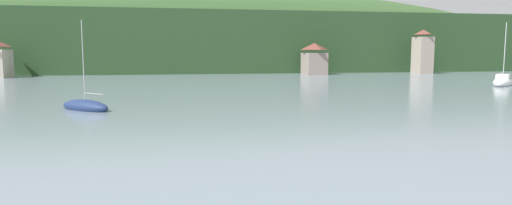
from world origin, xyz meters
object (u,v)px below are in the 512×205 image
object	(u,v)px
shore_building_central	(423,52)
sailboat_far_1	(503,82)
shore_building_westcentral	(314,59)
sailboat_far_0	(85,107)

from	to	relation	value
shore_building_central	sailboat_far_1	distance (m)	32.75
shore_building_westcentral	sailboat_far_0	bearing A→B (deg)	-125.44
sailboat_far_0	shore_building_westcentral	bearing A→B (deg)	-83.12
shore_building_central	sailboat_far_1	xyz separation A→B (m)	(-6.99, -31.74, -4.02)
sailboat_far_0	sailboat_far_1	distance (m)	54.23
shore_building_westcentral	shore_building_central	size ratio (longest dim) A/B	0.69
sailboat_far_1	shore_building_westcentral	bearing A→B (deg)	73.35
shore_building_central	sailboat_far_1	size ratio (longest dim) A/B	1.01
shore_building_westcentral	shore_building_central	bearing A→B (deg)	-2.26
shore_building_central	sailboat_far_1	world-z (taller)	shore_building_central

